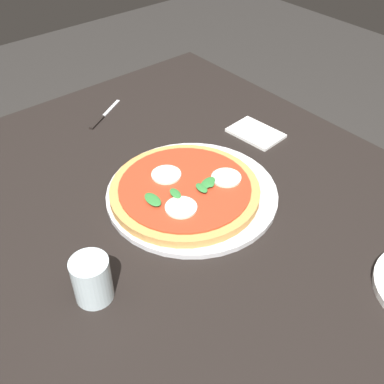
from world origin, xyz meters
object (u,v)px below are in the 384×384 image
Objects in this scene: serving_tray at (192,193)px; knife at (102,117)px; dining_table at (198,251)px; napkin at (256,133)px; glass_cup at (92,279)px; pizza at (185,190)px.

serving_tray is 2.60× the size of knife.
dining_table is 0.36m from napkin.
pizza is at bearing -70.56° from glass_cup.
pizza reaches higher than dining_table.
glass_cup is at bearing 97.68° from dining_table.
serving_tray is at bearing 106.12° from napkin.
serving_tray is at bearing 177.49° from knife.
pizza is 0.30m from glass_cup.
dining_table is 9.03× the size of knife.
pizza is at bearing 104.76° from napkin.
napkin is (0.08, -0.30, -0.02)m from pizza.
glass_cup is (-0.10, 0.28, 0.02)m from pizza.
glass_cup reaches higher than napkin.
pizza reaches higher than knife.
serving_tray is 4.29× the size of glass_cup.
dining_table is 0.13m from serving_tray.
napkin is 1.51× the size of glass_cup.
serving_tray is 0.02m from pizza.
glass_cup is at bearing 107.95° from serving_tray.
knife is (0.32, 0.26, -0.00)m from napkin.
pizza reaches higher than napkin.
serving_tray is 1.16× the size of pizza.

